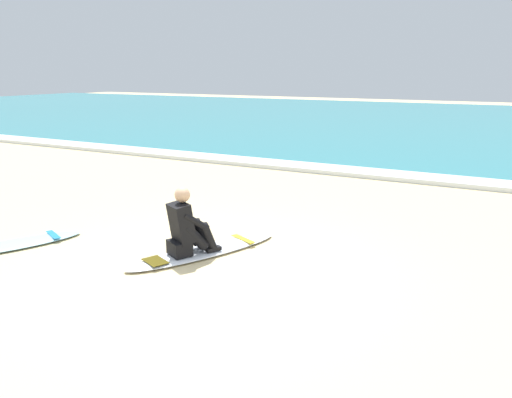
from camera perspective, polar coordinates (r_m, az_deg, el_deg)
ground_plane at (r=6.58m, az=-5.73°, el=-8.29°), size 80.00×80.00×0.00m
sea at (r=26.10m, az=20.34°, el=8.18°), size 80.00×28.00×0.10m
breaking_foam at (r=12.77m, az=11.83°, el=3.00°), size 80.00×0.90×0.11m
surfboard_main at (r=7.20m, az=-5.86°, el=-5.92°), size 1.48×2.44×0.08m
surfer_seated at (r=6.93m, az=-7.90°, el=-3.32°), size 0.62×0.77×0.95m
surfboard_spare_near at (r=8.26m, az=-25.66°, el=-4.62°), size 1.27×1.93×0.08m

